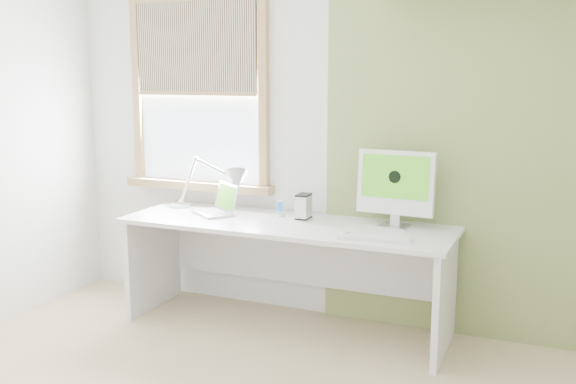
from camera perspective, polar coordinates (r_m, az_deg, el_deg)
The scene contains 11 objects.
room at distance 2.89m, azimuth -8.21°, elevation 2.41°, with size 4.04×3.54×2.64m.
accent_wall at distance 4.23m, azimuth 16.40°, elevation 4.59°, with size 2.00×0.02×2.60m, color #84964C.
window at distance 4.85m, azimuth -7.90°, elevation 8.49°, with size 1.20×0.14×1.42m.
desk at distance 4.38m, azimuth 0.12°, elevation -5.00°, with size 2.20×0.70×0.73m.
desk_lamp at distance 4.62m, azimuth -5.51°, elevation 0.76°, with size 0.67×0.27×0.38m.
laptop at distance 4.56m, azimuth -6.10°, elevation -1.24°, with size 0.38×0.37×0.21m.
phone_dock at distance 4.45m, azimuth -0.67°, elevation -1.72°, with size 0.07×0.07×0.12m.
external_drive at distance 4.37m, azimuth 1.38°, elevation -1.26°, with size 0.09×0.13×0.17m.
imac at distance 4.17m, azimuth 9.42°, elevation 0.67°, with size 0.50×0.17×0.49m.
keyboard at distance 3.88m, azimuth 7.58°, elevation -3.99°, with size 0.45×0.18×0.02m.
mouse at distance 3.93m, azimuth 5.01°, elevation -3.65°, with size 0.06×0.10×0.03m, color white.
Camera 1 is at (1.49, -2.44, 1.69)m, focal length 40.62 mm.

